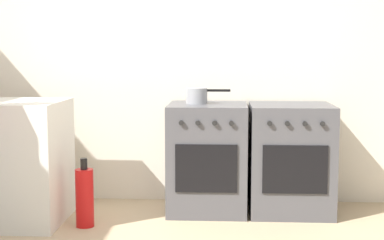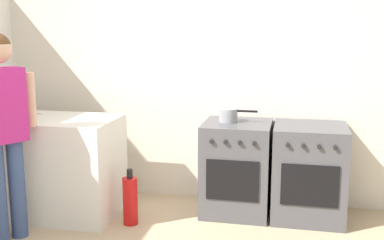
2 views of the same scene
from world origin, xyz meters
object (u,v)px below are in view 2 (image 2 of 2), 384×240
Objects in this scene: oven_left at (236,168)px; oven_right at (309,172)px; knife_paring at (33,113)px; fire_extinguisher at (130,200)px; person at (2,119)px; pot at (229,115)px.

oven_left is 0.65m from oven_right.
oven_right is 2.61m from knife_paring.
oven_left is at bearing -180.00° from oven_right.
fire_extinguisher is (1.04, -0.27, -0.69)m from knife_paring.
person is (-2.38, -0.98, 0.57)m from oven_right.
person reaches higher than fire_extinguisher.
person is 3.33× the size of fire_extinguisher.
oven_left is at bearing -17.55° from pot.
oven_right is 0.51× the size of person.
fire_extinguisher is at bearing -151.22° from oven_left.
pot reaches higher than oven_left.
pot is 0.21× the size of person.
pot is at bearing 162.45° from oven_left.
oven_left is 0.51× the size of person.
pot is 1.93m from person.
knife_paring is at bearing -175.29° from oven_right.
oven_right is at bearing -2.05° from pot.
oven_left is 2.06m from person.
person is at bearing -150.41° from oven_left.
oven_left is 4.10× the size of knife_paring.
knife_paring is at bearing 165.59° from fire_extinguisher.
oven_left is at bearing 6.30° from knife_paring.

